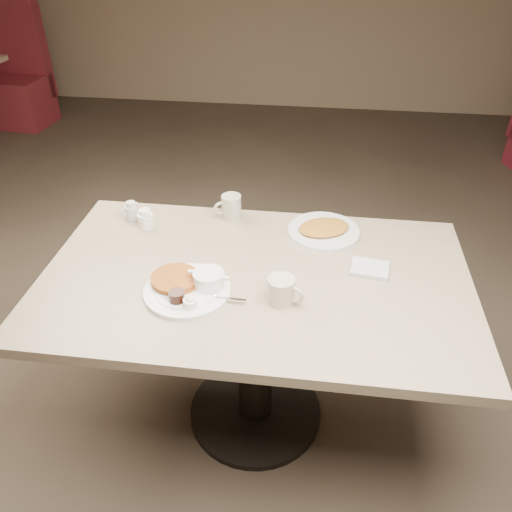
# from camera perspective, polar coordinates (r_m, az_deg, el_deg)

# --- Properties ---
(room) EXTENTS (7.04, 8.04, 2.84)m
(room) POSITION_cam_1_polar(r_m,az_deg,el_deg) (1.49, -0.10, 18.11)
(room) COLOR #4C3F33
(room) RESTS_ON ground
(diner_table) EXTENTS (1.50, 0.90, 0.75)m
(diner_table) POSITION_cam_1_polar(r_m,az_deg,el_deg) (1.90, -0.08, -6.27)
(diner_table) COLOR tan
(diner_table) RESTS_ON ground
(main_plate) EXTENTS (0.37, 0.34, 0.07)m
(main_plate) POSITION_cam_1_polar(r_m,az_deg,el_deg) (1.72, -7.42, -3.30)
(main_plate) COLOR white
(main_plate) RESTS_ON diner_table
(coffee_mug_near) EXTENTS (0.14, 0.11, 0.09)m
(coffee_mug_near) POSITION_cam_1_polar(r_m,az_deg,el_deg) (1.66, 2.91, -3.81)
(coffee_mug_near) COLOR beige
(coffee_mug_near) RESTS_ON diner_table
(napkin) EXTENTS (0.14, 0.12, 0.02)m
(napkin) POSITION_cam_1_polar(r_m,az_deg,el_deg) (1.85, 12.56, -1.41)
(napkin) COLOR beige
(napkin) RESTS_ON diner_table
(coffee_mug_far) EXTENTS (0.12, 0.11, 0.10)m
(coffee_mug_far) POSITION_cam_1_polar(r_m,az_deg,el_deg) (2.10, -2.84, 5.49)
(coffee_mug_far) COLOR #B7B29C
(coffee_mug_far) RESTS_ON diner_table
(creamer_left) EXTENTS (0.08, 0.06, 0.08)m
(creamer_left) POSITION_cam_1_polar(r_m,az_deg,el_deg) (2.15, -13.73, 4.84)
(creamer_left) COLOR silver
(creamer_left) RESTS_ON diner_table
(creamer_right) EXTENTS (0.08, 0.08, 0.08)m
(creamer_right) POSITION_cam_1_polar(r_m,az_deg,el_deg) (2.09, -12.23, 4.04)
(creamer_right) COLOR white
(creamer_right) RESTS_ON diner_table
(hash_plate) EXTENTS (0.37, 0.37, 0.04)m
(hash_plate) POSITION_cam_1_polar(r_m,az_deg,el_deg) (2.03, 7.55, 2.90)
(hash_plate) COLOR silver
(hash_plate) RESTS_ON diner_table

